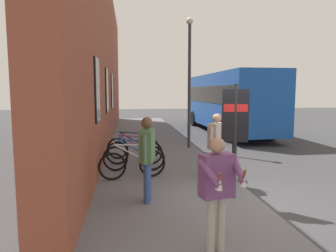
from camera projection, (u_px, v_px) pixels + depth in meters
name	position (u px, v px, depth m)	size (l,w,h in m)	color
ground	(221.00, 150.00, 12.45)	(60.00, 60.00, 0.00)	#38383A
sidewalk_pavement	(150.00, 142.00, 14.06)	(24.00, 3.50, 0.12)	slate
station_facade	(104.00, 62.00, 14.37)	(22.00, 0.65, 7.51)	brown
bicycle_under_window	(133.00, 164.00, 7.97)	(0.52, 1.75, 0.97)	black
bicycle_nearest_sign	(134.00, 157.00, 8.74)	(0.48, 1.77, 0.97)	black
bicycle_by_door	(135.00, 152.00, 9.51)	(0.48, 1.77, 0.97)	black
bicycle_far_end	(134.00, 147.00, 10.29)	(0.48, 1.76, 0.97)	black
transit_info_sign	(235.00, 123.00, 6.41)	(0.18, 0.56, 2.40)	black
city_bus	(226.00, 99.00, 18.01)	(10.52, 2.73, 3.35)	#1951B2
pedestrian_near_bus	(217.00, 140.00, 7.72)	(0.52, 0.52, 1.70)	#334C8C
pedestrian_by_facade	(147.00, 151.00, 6.19)	(0.64, 0.36, 1.75)	#334C8C
tourist_with_hotdogs	(217.00, 183.00, 4.22)	(0.65, 0.64, 1.63)	#B2A599
street_lamp	(189.00, 72.00, 12.12)	(0.28, 0.28, 5.11)	#333338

